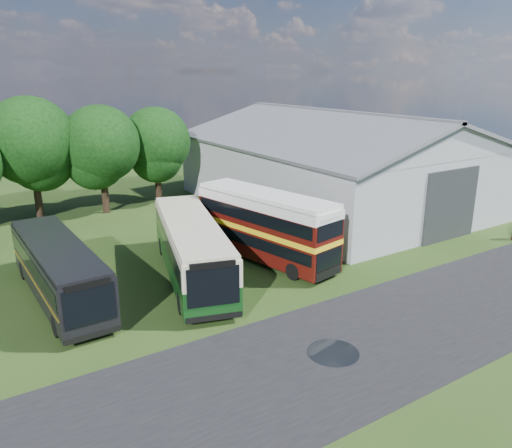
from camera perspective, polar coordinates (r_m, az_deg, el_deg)
ground at (r=24.61m, az=6.81°, el=-10.37°), size 120.00×120.00×0.00m
asphalt_road at (r=24.66m, az=16.84°, el=-10.98°), size 60.00×8.00×0.02m
puddle at (r=21.78m, az=8.79°, el=-14.37°), size 2.20×2.20×0.01m
storage_shed at (r=44.36m, az=9.01°, el=7.59°), size 18.80×24.80×8.15m
tree_mid at (r=42.28m, az=-24.36°, el=8.62°), size 6.80×6.80×9.60m
tree_right_a at (r=42.39m, az=-17.34°, el=8.69°), size 6.26×6.26×8.83m
tree_right_b at (r=44.73m, az=-11.37°, el=9.20°), size 5.98×5.98×8.45m
shrub_front at (r=32.12m, az=7.80°, el=-3.69°), size 1.70×1.70×1.70m
shrub_mid at (r=33.57m, az=5.60°, el=-2.69°), size 1.60×1.60×1.60m
shrub_back at (r=35.07m, az=3.59°, el=-1.77°), size 1.80×1.80×1.80m
bus_green_single at (r=28.27m, az=-7.38°, el=-2.73°), size 6.11×12.47×3.35m
bus_maroon_double at (r=30.66m, az=1.08°, el=-0.31°), size 4.44×10.29×4.29m
bus_dark_single at (r=27.40m, az=-21.62°, el=-4.87°), size 2.82×11.09×3.04m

